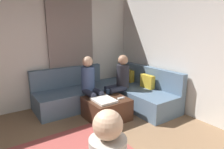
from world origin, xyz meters
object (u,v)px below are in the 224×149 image
ottoman (106,108)px  game_remote (121,98)px  person_on_couch_back (119,80)px  person_on_couch_side (90,83)px  sectional_couch (110,93)px  coffee_mug (108,91)px

ottoman → game_remote: game_remote is taller
game_remote → person_on_couch_back: 0.58m
game_remote → person_on_couch_side: bearing=-149.3°
sectional_couch → coffee_mug: size_ratio=26.84×
ottoman → person_on_couch_side: person_on_couch_side is taller
sectional_couch → person_on_couch_back: person_on_couch_back is taller
sectional_couch → coffee_mug: bearing=-39.3°
sectional_couch → person_on_couch_side: person_on_couch_side is taller
person_on_couch_side → person_on_couch_back: bearing=167.5°
sectional_couch → person_on_couch_back: (0.29, 0.06, 0.38)m
sectional_couch → game_remote: bearing=-17.7°
coffee_mug → sectional_couch: bearing=140.7°
sectional_couch → game_remote: sectional_couch is taller
person_on_couch_back → sectional_couch: bearing=10.8°
person_on_couch_back → person_on_couch_side: bearing=77.5°
ottoman → person_on_couch_back: bearing=117.6°
ottoman → game_remote: 0.36m
game_remote → sectional_couch: bearing=162.3°
coffee_mug → person_on_couch_side: 0.41m
ottoman → person_on_couch_back: 0.73m
game_remote → ottoman: bearing=-129.3°
coffee_mug → game_remote: (0.40, 0.04, -0.04)m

